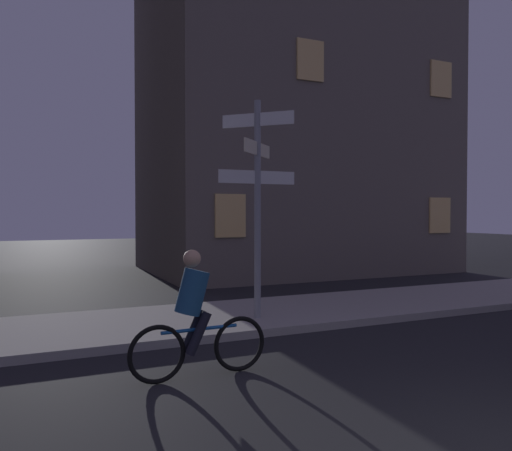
% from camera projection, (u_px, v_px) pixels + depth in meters
% --- Properties ---
extents(sidewalk_kerb, '(40.00, 2.89, 0.14)m').
position_uv_depth(sidewalk_kerb, '(229.00, 317.00, 9.66)').
color(sidewalk_kerb, '#9E9991').
rests_on(sidewalk_kerb, ground_plane).
extents(signpost, '(1.52, 1.00, 3.98)m').
position_uv_depth(signpost, '(257.00, 189.00, 9.24)').
color(signpost, gray).
rests_on(signpost, sidewalk_kerb).
extents(cyclist, '(1.82, 0.34, 1.61)m').
position_uv_depth(cyclist, '(196.00, 319.00, 6.30)').
color(cyclist, black).
rests_on(cyclist, ground_plane).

